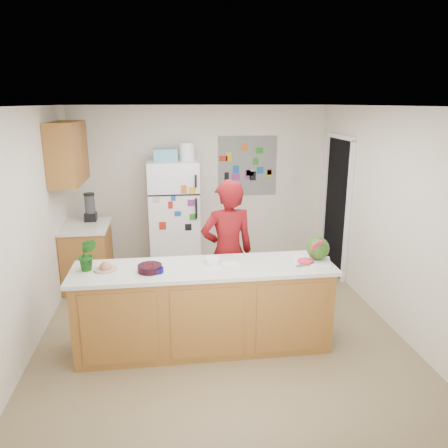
{
  "coord_description": "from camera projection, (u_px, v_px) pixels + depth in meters",
  "views": [
    {
      "loc": [
        -0.55,
        -4.66,
        2.54
      ],
      "look_at": [
        0.1,
        0.2,
        1.17
      ],
      "focal_mm": 35.0,
      "sensor_mm": 36.0,
      "label": 1
    }
  ],
  "objects": [
    {
      "name": "floor",
      "position": [
        218.0,
        324.0,
        5.21
      ],
      "size": [
        4.0,
        4.5,
        0.02
      ],
      "primitive_type": "cube",
      "color": "brown",
      "rests_on": "ground"
    },
    {
      "name": "wall_back",
      "position": [
        201.0,
        185.0,
        7.03
      ],
      "size": [
        4.0,
        0.02,
        2.5
      ],
      "primitive_type": "cube",
      "color": "beige",
      "rests_on": "ground"
    },
    {
      "name": "wall_left",
      "position": [
        29.0,
        228.0,
        4.61
      ],
      "size": [
        0.02,
        4.5,
        2.5
      ],
      "primitive_type": "cube",
      "color": "beige",
      "rests_on": "ground"
    },
    {
      "name": "wall_right",
      "position": [
        387.0,
        216.0,
        5.12
      ],
      "size": [
        0.02,
        4.5,
        2.5
      ],
      "primitive_type": "cube",
      "color": "beige",
      "rests_on": "ground"
    },
    {
      "name": "ceiling",
      "position": [
        217.0,
        105.0,
        4.53
      ],
      "size": [
        4.0,
        4.5,
        0.02
      ],
      "primitive_type": "cube",
      "color": "white",
      "rests_on": "wall_back"
    },
    {
      "name": "doorway",
      "position": [
        337.0,
        207.0,
        6.57
      ],
      "size": [
        0.03,
        0.85,
        2.04
      ],
      "primitive_type": "cube",
      "color": "black",
      "rests_on": "ground"
    },
    {
      "name": "peninsula_base",
      "position": [
        205.0,
        309.0,
        4.58
      ],
      "size": [
        2.6,
        0.62,
        0.88
      ],
      "primitive_type": "cube",
      "color": "brown",
      "rests_on": "floor"
    },
    {
      "name": "peninsula_top",
      "position": [
        204.0,
        268.0,
        4.46
      ],
      "size": [
        2.68,
        0.7,
        0.04
      ],
      "primitive_type": "cube",
      "color": "silver",
      "rests_on": "peninsula_base"
    },
    {
      "name": "side_counter_base",
      "position": [
        88.0,
        257.0,
        6.16
      ],
      "size": [
        0.6,
        0.8,
        0.86
      ],
      "primitive_type": "cube",
      "color": "brown",
      "rests_on": "floor"
    },
    {
      "name": "side_counter_top",
      "position": [
        85.0,
        226.0,
        6.04
      ],
      "size": [
        0.64,
        0.84,
        0.04
      ],
      "primitive_type": "cube",
      "color": "silver",
      "rests_on": "side_counter_base"
    },
    {
      "name": "upper_cabinets",
      "position": [
        68.0,
        153.0,
        5.7
      ],
      "size": [
        0.35,
        1.0,
        0.8
      ],
      "primitive_type": "cube",
      "color": "brown",
      "rests_on": "wall_left"
    },
    {
      "name": "refrigerator",
      "position": [
        174.0,
        216.0,
        6.71
      ],
      "size": [
        0.75,
        0.7,
        1.7
      ],
      "primitive_type": "cube",
      "color": "silver",
      "rests_on": "floor"
    },
    {
      "name": "fridge_top_bin",
      "position": [
        166.0,
        155.0,
        6.45
      ],
      "size": [
        0.35,
        0.28,
        0.18
      ],
      "primitive_type": "cube",
      "color": "#5999B2",
      "rests_on": "refrigerator"
    },
    {
      "name": "photo_collage",
      "position": [
        247.0,
        166.0,
        7.02
      ],
      "size": [
        0.95,
        0.01,
        0.95
      ],
      "primitive_type": "cube",
      "color": "slate",
      "rests_on": "wall_back"
    },
    {
      "name": "person",
      "position": [
        228.0,
        253.0,
        5.04
      ],
      "size": [
        0.68,
        0.5,
        1.72
      ],
      "primitive_type": "imported",
      "rotation": [
        0.0,
        0.0,
        3.29
      ],
      "color": "#620B0E",
      "rests_on": "floor"
    },
    {
      "name": "blender_appliance",
      "position": [
        90.0,
        208.0,
        6.19
      ],
      "size": [
        0.14,
        0.14,
        0.38
      ],
      "primitive_type": "cylinder",
      "color": "black",
      "rests_on": "side_counter_top"
    },
    {
      "name": "cutting_board",
      "position": [
        312.0,
        260.0,
        4.61
      ],
      "size": [
        0.43,
        0.37,
        0.01
      ],
      "primitive_type": "cube",
      "rotation": [
        0.0,
        0.0,
        -0.28
      ],
      "color": "white",
      "rests_on": "peninsula_top"
    },
    {
      "name": "watermelon",
      "position": [
        318.0,
        248.0,
        4.6
      ],
      "size": [
        0.24,
        0.24,
        0.24
      ],
      "primitive_type": "sphere",
      "color": "#2E5611",
      "rests_on": "cutting_board"
    },
    {
      "name": "watermelon_slice",
      "position": [
        305.0,
        261.0,
        4.54
      ],
      "size": [
        0.16,
        0.16,
        0.02
      ],
      "primitive_type": "cylinder",
      "color": "red",
      "rests_on": "cutting_board"
    },
    {
      "name": "cherry_bowl",
      "position": [
        150.0,
        268.0,
        4.31
      ],
      "size": [
        0.28,
        0.28,
        0.07
      ],
      "primitive_type": "cylinder",
      "rotation": [
        0.0,
        0.0,
        -0.17
      ],
      "color": "black",
      "rests_on": "peninsula_top"
    },
    {
      "name": "white_bowl",
      "position": [
        212.0,
        261.0,
        4.53
      ],
      "size": [
        0.2,
        0.2,
        0.06
      ],
      "primitive_type": "cylinder",
      "rotation": [
        0.0,
        0.0,
        -0.17
      ],
      "color": "silver",
      "rests_on": "peninsula_top"
    },
    {
      "name": "cobalt_bowl",
      "position": [
        157.0,
        270.0,
        4.29
      ],
      "size": [
        0.18,
        0.18,
        0.05
      ],
      "primitive_type": "cylinder",
      "rotation": [
        0.0,
        0.0,
        -0.41
      ],
      "color": "#080258",
      "rests_on": "peninsula_top"
    },
    {
      "name": "plate",
      "position": [
        106.0,
        269.0,
        4.36
      ],
      "size": [
        0.24,
        0.24,
        0.02
      ],
      "primitive_type": "cylinder",
      "rotation": [
        0.0,
        0.0,
        -0.05
      ],
      "color": "#BEB18E",
      "rests_on": "peninsula_top"
    },
    {
      "name": "paper_towel",
      "position": [
        230.0,
        265.0,
        4.47
      ],
      "size": [
        0.19,
        0.17,
        0.02
      ],
      "primitive_type": "cube",
      "rotation": [
        0.0,
        0.0,
        0.15
      ],
      "color": "silver",
      "rests_on": "peninsula_top"
    },
    {
      "name": "keys",
      "position": [
        300.0,
        266.0,
        4.46
      ],
      "size": [
        0.1,
        0.07,
        0.01
      ],
      "primitive_type": "cube",
      "rotation": [
        0.0,
        0.0,
        0.31
      ],
      "color": "gray",
      "rests_on": "peninsula_top"
    },
    {
      "name": "potted_plant",
      "position": [
        87.0,
        254.0,
        4.31
      ],
      "size": [
        0.19,
        0.16,
        0.34
      ],
      "primitive_type": "imported",
      "rotation": [
        0.0,
        0.0,
        6.22
      ],
      "color": "#184613",
      "rests_on": "peninsula_top"
    }
  ]
}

